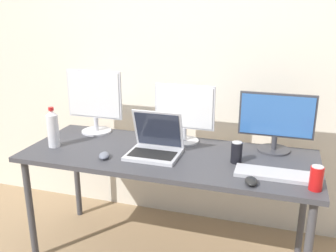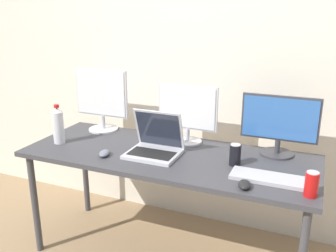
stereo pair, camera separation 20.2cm
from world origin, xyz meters
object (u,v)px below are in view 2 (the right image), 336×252
(mouse_by_laptop, at_px, (104,153))
(water_bottle, at_px, (58,125))
(monitor_right, at_px, (279,124))
(monitor_center, at_px, (187,113))
(laptop_silver, at_px, (155,144))
(soda_can_by_laptop, at_px, (235,155))
(mouse_by_keyboard, at_px, (245,185))
(soda_can_near_keyboard, at_px, (312,184))
(keyboard_main, at_px, (270,178))
(work_desk, at_px, (168,163))
(monitor_left, at_px, (102,98))

(mouse_by_laptop, height_order, water_bottle, water_bottle)
(monitor_right, bearing_deg, monitor_center, -179.22)
(laptop_silver, bearing_deg, water_bottle, -174.20)
(laptop_silver, height_order, soda_can_by_laptop, laptop_silver)
(monitor_center, distance_m, mouse_by_keyboard, 0.73)
(mouse_by_laptop, relative_size, soda_can_near_keyboard, 0.82)
(soda_can_by_laptop, bearing_deg, water_bottle, -175.70)
(keyboard_main, bearing_deg, laptop_silver, 171.69)
(work_desk, bearing_deg, monitor_center, 80.72)
(laptop_silver, bearing_deg, soda_can_near_keyboard, -12.79)
(monitor_left, xyz_separation_m, mouse_by_keyboard, (1.15, -0.52, -0.22))
(laptop_silver, xyz_separation_m, keyboard_main, (0.71, -0.10, -0.05))
(keyboard_main, relative_size, water_bottle, 1.55)
(work_desk, relative_size, water_bottle, 6.85)
(monitor_left, distance_m, monitor_right, 1.25)
(soda_can_near_keyboard, bearing_deg, mouse_by_laptop, 177.29)
(work_desk, relative_size, mouse_by_keyboard, 18.02)
(monitor_left, height_order, keyboard_main, monitor_left)
(monitor_right, relative_size, keyboard_main, 1.12)
(laptop_silver, distance_m, soda_can_near_keyboard, 0.94)
(monitor_right, bearing_deg, laptop_silver, -158.30)
(soda_can_by_laptop, bearing_deg, laptop_silver, -177.76)
(water_bottle, bearing_deg, soda_can_near_keyboard, -5.01)
(monitor_center, distance_m, monitor_right, 0.58)
(work_desk, bearing_deg, mouse_by_keyboard, -27.13)
(keyboard_main, xyz_separation_m, mouse_by_keyboard, (-0.11, -0.14, 0.01))
(keyboard_main, xyz_separation_m, water_bottle, (-1.38, 0.04, 0.11))
(laptop_silver, xyz_separation_m, soda_can_by_laptop, (0.49, 0.02, 0.00))
(mouse_by_laptop, xyz_separation_m, soda_can_by_laptop, (0.77, 0.17, 0.05))
(work_desk, xyz_separation_m, monitor_center, (0.04, 0.24, 0.27))
(work_desk, xyz_separation_m, soda_can_by_laptop, (0.42, -0.01, 0.12))
(water_bottle, height_order, soda_can_near_keyboard, water_bottle)
(monitor_right, relative_size, soda_can_near_keyboard, 3.62)
(mouse_by_keyboard, distance_m, water_bottle, 1.29)
(mouse_by_keyboard, distance_m, soda_can_by_laptop, 0.29)
(monitor_center, height_order, soda_can_by_laptop, monitor_center)
(monitor_center, bearing_deg, keyboard_main, -31.98)
(monitor_center, relative_size, monitor_right, 0.88)
(water_bottle, bearing_deg, mouse_by_laptop, -11.71)
(monitor_center, bearing_deg, mouse_by_keyboard, -46.01)
(work_desk, distance_m, monitor_center, 0.36)
(monitor_center, bearing_deg, mouse_by_laptop, -132.41)
(mouse_by_laptop, bearing_deg, monitor_right, 5.34)
(mouse_by_keyboard, xyz_separation_m, soda_can_near_keyboard, (0.31, 0.03, 0.05))
(monitor_left, distance_m, mouse_by_keyboard, 1.29)
(water_bottle, bearing_deg, monitor_center, 23.26)
(work_desk, relative_size, soda_can_by_laptop, 14.32)
(monitor_left, height_order, monitor_center, monitor_left)
(monitor_left, relative_size, soda_can_near_keyboard, 3.57)
(monitor_center, relative_size, soda_can_near_keyboard, 3.19)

